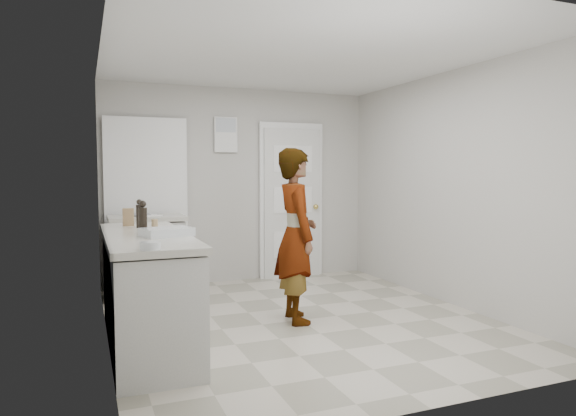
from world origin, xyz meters
name	(u,v)px	position (x,y,z in m)	size (l,w,h in m)	color
ground	(301,320)	(0.00, 0.00, 0.00)	(4.00, 4.00, 0.00)	gray
room_shell	(229,203)	(-0.17, 1.95, 1.02)	(4.00, 4.00, 4.00)	#B6B3AC
main_counter	(147,294)	(-1.45, -0.20, 0.43)	(0.64, 1.96, 0.93)	silver
side_counter	(147,259)	(-1.25, 1.55, 0.43)	(0.84, 0.61, 0.93)	silver
person	(296,235)	(-0.05, 0.01, 0.82)	(0.60, 0.40, 1.65)	silver
cake_mix_box	(128,217)	(-1.53, 0.47, 1.01)	(0.10, 0.05, 0.16)	#876143
spice_jar	(155,224)	(-1.34, 0.12, 0.97)	(0.06, 0.06, 0.09)	tan
oil_cruet_a	(143,218)	(-1.47, -0.16, 1.05)	(0.07, 0.07, 0.27)	black
oil_cruet_b	(139,214)	(-1.45, 0.27, 1.05)	(0.06, 0.06, 0.26)	black
baking_dish	(167,232)	(-1.31, -0.42, 0.95)	(0.42, 0.35, 0.06)	silver
egg_bowl	(150,246)	(-1.52, -1.10, 0.95)	(0.13, 0.13, 0.05)	silver
papers	(146,215)	(-1.25, 1.58, 0.93)	(0.24, 0.31, 0.01)	white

